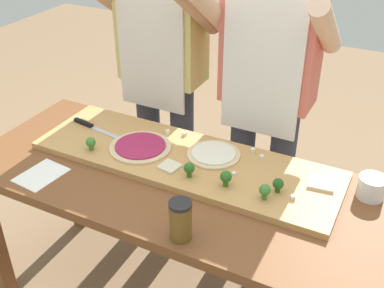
% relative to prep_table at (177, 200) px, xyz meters
% --- Properties ---
extents(prep_table, '(1.71, 0.70, 0.76)m').
position_rel_prep_table_xyz_m(prep_table, '(0.00, 0.00, 0.00)').
color(prep_table, brown).
rests_on(prep_table, ground).
extents(cutting_board, '(1.27, 0.40, 0.03)m').
position_rel_prep_table_xyz_m(cutting_board, '(-0.02, 0.11, 0.12)').
color(cutting_board, tan).
rests_on(cutting_board, prep_table).
extents(chefs_knife, '(0.28, 0.06, 0.02)m').
position_rel_prep_table_xyz_m(chefs_knife, '(-0.51, 0.14, 0.14)').
color(chefs_knife, '#B7BABF').
rests_on(chefs_knife, cutting_board).
extents(pizza_whole_white_garlic, '(0.22, 0.22, 0.02)m').
position_rel_prep_table_xyz_m(pizza_whole_white_garlic, '(0.08, 0.18, 0.14)').
color(pizza_whole_white_garlic, beige).
rests_on(pizza_whole_white_garlic, cutting_board).
extents(pizza_whole_beet_magenta, '(0.26, 0.26, 0.02)m').
position_rel_prep_table_xyz_m(pizza_whole_beet_magenta, '(-0.22, 0.09, 0.14)').
color(pizza_whole_beet_magenta, beige).
rests_on(pizza_whole_beet_magenta, cutting_board).
extents(pizza_slice_near_left, '(0.11, 0.11, 0.01)m').
position_rel_prep_table_xyz_m(pizza_slice_near_left, '(0.52, 0.18, 0.14)').
color(pizza_slice_near_left, beige).
rests_on(pizza_slice_near_left, cutting_board).
extents(pizza_slice_far_right, '(0.08, 0.08, 0.01)m').
position_rel_prep_table_xyz_m(pizza_slice_far_right, '(-0.04, 0.02, 0.14)').
color(pizza_slice_far_right, beige).
rests_on(pizza_slice_far_right, cutting_board).
extents(broccoli_floret_front_left, '(0.04, 0.04, 0.06)m').
position_rel_prep_table_xyz_m(broccoli_floret_front_left, '(0.20, 0.01, 0.17)').
color(broccoli_floret_front_left, '#366618').
rests_on(broccoli_floret_front_left, cutting_board).
extents(broccoli_floret_front_mid, '(0.04, 0.04, 0.06)m').
position_rel_prep_table_xyz_m(broccoli_floret_front_mid, '(-0.39, -0.01, 0.17)').
color(broccoli_floret_front_mid, '#487A23').
rests_on(broccoli_floret_front_mid, cutting_board).
extents(broccoli_floret_back_mid, '(0.04, 0.04, 0.06)m').
position_rel_prep_table_xyz_m(broccoli_floret_back_mid, '(0.36, -0.00, 0.17)').
color(broccoli_floret_back_mid, '#487A23').
rests_on(broccoli_floret_back_mid, cutting_board).
extents(broccoli_floret_center_left, '(0.04, 0.04, 0.06)m').
position_rel_prep_table_xyz_m(broccoli_floret_center_left, '(0.39, 0.06, 0.17)').
color(broccoli_floret_center_left, '#2C5915').
rests_on(broccoli_floret_center_left, cutting_board).
extents(broccoli_floret_back_left, '(0.04, 0.04, 0.06)m').
position_rel_prep_table_xyz_m(broccoli_floret_back_left, '(0.06, 0.00, 0.17)').
color(broccoli_floret_back_left, '#366618').
rests_on(broccoli_floret_back_left, cutting_board).
extents(cheese_crumble_a, '(0.02, 0.02, 0.02)m').
position_rel_prep_table_xyz_m(cheese_crumble_a, '(0.26, 0.24, 0.14)').
color(cheese_crumble_a, silver).
rests_on(cheese_crumble_a, cutting_board).
extents(cheese_crumble_b, '(0.02, 0.02, 0.02)m').
position_rel_prep_table_xyz_m(cheese_crumble_b, '(0.45, 0.04, 0.14)').
color(cheese_crumble_b, silver).
rests_on(cheese_crumble_b, cutting_board).
extents(cheese_crumble_c, '(0.02, 0.02, 0.01)m').
position_rel_prep_table_xyz_m(cheese_crumble_c, '(0.21, 0.08, 0.14)').
color(cheese_crumble_c, white).
rests_on(cheese_crumble_c, cutting_board).
extents(cheese_crumble_d, '(0.03, 0.03, 0.02)m').
position_rel_prep_table_xyz_m(cheese_crumble_d, '(-0.18, 0.24, 0.14)').
color(cheese_crumble_d, silver).
rests_on(cheese_crumble_d, cutting_board).
extents(cheese_crumble_e, '(0.02, 0.02, 0.02)m').
position_rel_prep_table_xyz_m(cheese_crumble_e, '(0.21, 0.27, 0.14)').
color(cheese_crumble_e, silver).
rests_on(cheese_crumble_e, cutting_board).
extents(cheese_crumble_f, '(0.02, 0.02, 0.02)m').
position_rel_prep_table_xyz_m(cheese_crumble_f, '(-0.10, 0.27, 0.14)').
color(cheese_crumble_f, silver).
rests_on(cheese_crumble_f, cutting_board).
extents(flour_cup, '(0.10, 0.10, 0.08)m').
position_rel_prep_table_xyz_m(flour_cup, '(0.69, 0.22, 0.14)').
color(flour_cup, white).
rests_on(flour_cup, prep_table).
extents(sauce_jar, '(0.08, 0.08, 0.14)m').
position_rel_prep_table_xyz_m(sauce_jar, '(0.17, -0.28, 0.18)').
color(sauce_jar, brown).
rests_on(sauce_jar, prep_table).
extents(recipe_note, '(0.16, 0.20, 0.00)m').
position_rel_prep_table_xyz_m(recipe_note, '(-0.48, -0.22, 0.11)').
color(recipe_note, white).
rests_on(recipe_note, prep_table).
extents(cook_left, '(0.54, 0.39, 1.67)m').
position_rel_prep_table_xyz_m(cook_left, '(-0.36, 0.53, 0.34)').
color(cook_left, '#333847').
rests_on(cook_left, ground).
extents(cook_right, '(0.54, 0.39, 1.67)m').
position_rel_prep_table_xyz_m(cook_right, '(0.17, 0.53, 0.34)').
color(cook_right, '#333847').
rests_on(cook_right, ground).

